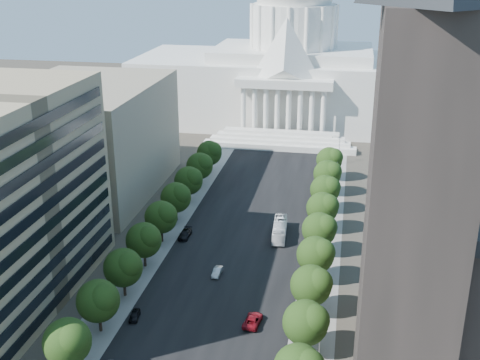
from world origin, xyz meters
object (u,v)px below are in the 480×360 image
Objects in this scene: car_red at (253,320)px; car_silver at (217,272)px; city_bus at (280,229)px; car_dark_b at (185,234)px; car_dark_a at (135,315)px.

car_silver is at bearing -51.77° from car_red.
city_bus is (0.35, 36.79, 0.93)m from car_red.
car_dark_a is at bearing -88.75° from car_dark_b.
car_red is 36.81m from city_bus.
city_bus is at bearing 13.68° from car_dark_b.
city_bus is (21.83, 4.76, 0.93)m from car_dark_b.
car_red is (10.16, -16.12, 0.10)m from car_silver.
city_bus reaches higher than car_dark_b.
car_silver is 0.35× the size of city_bus.
car_silver is 19.52m from car_dark_b.
car_dark_b is at bearing 82.15° from car_dark_a.
car_red is 38.57m from car_dark_b.
car_dark_b is 0.45× the size of city_bus.
car_dark_a is 0.68× the size of car_red.
car_dark_a is 0.72× the size of car_dark_b.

